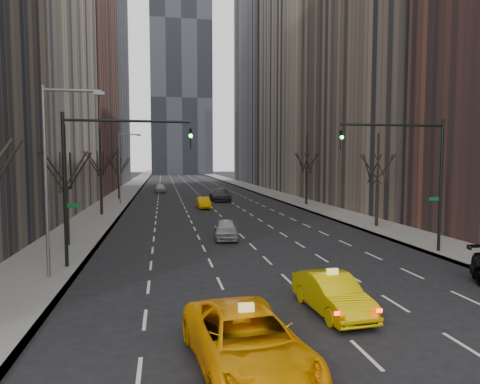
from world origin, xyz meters
TOP-DOWN VIEW (x-y plane):
  - ground at (0.00, 0.00)m, footprint 400.00×400.00m
  - sidewalk_left at (-12.25, 70.00)m, footprint 4.50×320.00m
  - sidewalk_right at (12.25, 70.00)m, footprint 4.50×320.00m
  - bld_left_far at (-21.50, 66.00)m, footprint 14.00×28.00m
  - bld_left_deep at (-21.50, 96.00)m, footprint 14.00×30.00m
  - bld_right_far at (21.50, 64.00)m, footprint 14.00×28.00m
  - bld_right_deep at (21.50, 95.00)m, footprint 14.00×30.00m
  - tower_far at (2.00, 170.00)m, footprint 24.00×24.00m
  - tree_lw_b at (-12.00, 18.00)m, footprint 3.36×3.50m
  - tree_lw_c at (-12.00, 34.00)m, footprint 3.36×3.50m
  - tree_lw_d at (-12.00, 52.00)m, footprint 3.36×3.50m
  - tree_rw_b at (12.00, 22.00)m, footprint 3.36×3.50m
  - tree_rw_c at (12.00, 40.00)m, footprint 3.36×3.50m
  - traffic_mast_left at (-9.11, 12.00)m, footprint 6.69×0.39m
  - traffic_mast_right at (9.11, 12.00)m, footprint 6.69×0.39m
  - streetlight_near at (-10.84, 10.00)m, footprint 2.83×0.22m
  - streetlight_far at (-10.84, 45.00)m, footprint 2.83×0.22m
  - taxi_suv at (-3.63, -0.32)m, footprint 3.33×6.20m
  - taxi_sedan at (0.37, 3.49)m, footprint 1.87×4.51m
  - silver_sedan_ahead at (-1.34, 19.08)m, footprint 2.12×4.29m
  - far_taxi at (-1.10, 38.87)m, footprint 1.48×4.09m
  - far_suv_grey at (2.04, 47.64)m, footprint 2.59×6.15m
  - far_car_white at (-6.26, 65.05)m, footprint 2.13×4.68m

SIDE VIEW (x-z plane):
  - ground at x=0.00m, z-range 0.00..0.00m
  - sidewalk_left at x=-12.25m, z-range 0.00..0.15m
  - sidewalk_right at x=12.25m, z-range 0.00..0.15m
  - far_taxi at x=-1.10m, z-range 0.00..1.34m
  - silver_sedan_ahead at x=-1.34m, z-range 0.00..1.41m
  - taxi_sedan at x=0.37m, z-range 0.00..1.45m
  - far_car_white at x=-6.26m, z-range 0.00..1.56m
  - taxi_suv at x=-3.63m, z-range 0.00..1.65m
  - far_suv_grey at x=2.04m, z-range 0.00..1.77m
  - tree_lw_d at x=-12.00m, z-range -0.12..7.24m
  - tree_lw_b at x=-12.00m, z-range -0.19..7.63m
  - tree_rw_b at x=12.00m, z-range -0.19..7.63m
  - tree_lw_c at x=-12.00m, z-range -0.33..8.41m
  - tree_rw_c at x=12.00m, z-range -0.33..8.41m
  - traffic_mast_left at x=-9.11m, z-range 1.49..9.49m
  - traffic_mast_right at x=9.11m, z-range 1.49..9.49m
  - streetlight_near at x=-10.84m, z-range 1.12..10.12m
  - streetlight_far at x=-10.84m, z-range 1.12..10.12m
  - bld_left_far at x=-21.50m, z-range 0.00..44.00m
  - bld_right_far at x=21.50m, z-range 0.00..50.00m
  - bld_right_deep at x=21.50m, z-range 0.00..58.00m
  - bld_left_deep at x=-21.50m, z-range 0.00..60.00m
  - tower_far at x=2.00m, z-range 0.00..120.00m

